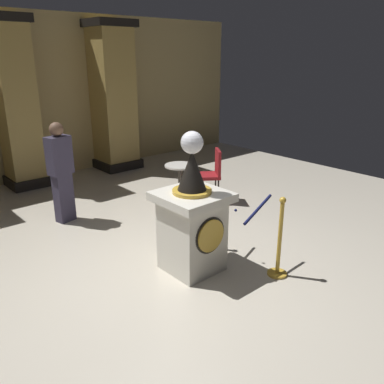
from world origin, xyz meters
name	(u,v)px	position (x,y,z in m)	size (l,w,h in m)	color
ground_plane	(165,271)	(0.00, 0.00, 0.00)	(11.91, 11.91, 0.00)	beige
back_wall	(8,100)	(0.00, 5.06, 1.70)	(11.91, 0.16, 3.40)	tan
pedestal_clock	(192,220)	(0.31, -0.16, 0.66)	(0.79, 0.79, 1.75)	silver
stanchion_near	(279,249)	(0.99, -0.98, 0.35)	(0.24, 0.24, 1.02)	gold
stanchion_far	(196,223)	(0.75, 0.25, 0.36)	(0.24, 0.24, 1.02)	gold
velvet_rope	(236,204)	(0.87, -0.36, 0.79)	(0.75, 0.77, 0.22)	#141947
column_right	(113,98)	(2.13, 4.60, 1.62)	(0.95, 0.95, 3.27)	black
column_centre_rear	(17,106)	(0.00, 4.60, 1.62)	(0.77, 0.77, 3.27)	black
bystander_guest	(61,171)	(-0.21, 2.35, 0.84)	(0.40, 0.29, 1.60)	#383347
cafe_table	(180,180)	(1.61, 1.63, 0.48)	(0.52, 0.52, 0.75)	#332D28
cafe_chair_red	(213,171)	(2.22, 1.44, 0.57)	(0.56, 0.56, 0.96)	black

